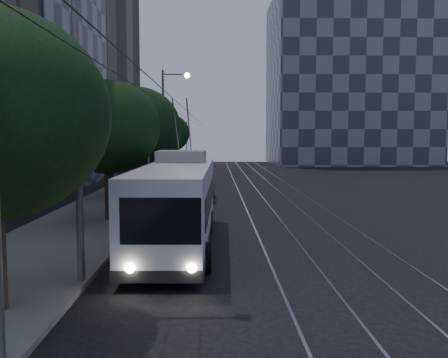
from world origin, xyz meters
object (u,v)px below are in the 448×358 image
object	(u,v)px
trolleybus	(177,203)
car_white_d	(190,168)
pickup_silver	(196,189)
streetlamp_far	(168,115)
car_white_a	(180,181)
car_white_b	(180,179)
streetlamp_near	(92,66)
car_white_c	(198,171)

from	to	relation	value
trolleybus	car_white_d	bearing A→B (deg)	93.31
pickup_silver	car_white_d	distance (m)	21.41
trolleybus	streetlamp_far	world-z (taller)	streetlamp_far
car_white_a	car_white_b	distance (m)	2.88
pickup_silver	streetlamp_far	size ratio (longest dim) A/B	0.53
trolleybus	streetlamp_near	size ratio (longest dim) A/B	1.19
pickup_silver	streetlamp_far	world-z (taller)	streetlamp_far
streetlamp_near	streetlamp_far	world-z (taller)	streetlamp_near
car_white_a	streetlamp_far	xyz separation A→B (m)	(-1.32, 4.75, 5.09)
car_white_b	car_white_c	xyz separation A→B (m)	(1.25, 7.24, 0.12)
car_white_c	car_white_d	distance (m)	5.60
pickup_silver	car_white_c	world-z (taller)	car_white_c
pickup_silver	car_white_c	bearing A→B (deg)	92.08
car_white_b	car_white_d	xyz separation A→B (m)	(0.14, 12.72, 0.02)
streetlamp_far	pickup_silver	bearing A→B (deg)	-75.65
car_white_c	car_white_d	bearing A→B (deg)	103.60
car_white_a	pickup_silver	bearing A→B (deg)	-71.17
car_white_c	streetlamp_near	size ratio (longest dim) A/B	0.47
pickup_silver	car_white_c	xyz separation A→B (m)	(-0.35, 15.88, 0.06)
car_white_a	streetlamp_far	distance (m)	7.09
car_white_c	streetlamp_far	xyz separation A→B (m)	(-2.34, -5.35, 5.05)
car_white_b	streetlamp_far	world-z (taller)	streetlamp_far
car_white_c	car_white_d	xyz separation A→B (m)	(-1.11, 5.49, -0.09)
streetlamp_near	streetlamp_far	distance (m)	28.70
streetlamp_near	car_white_a	bearing A→B (deg)	88.30
trolleybus	car_white_c	xyz separation A→B (m)	(-0.15, 29.13, -0.85)
pickup_silver	car_white_b	size ratio (longest dim) A/B	1.14
car_white_c	trolleybus	bearing A→B (deg)	-87.54
car_white_c	streetlamp_far	bearing A→B (deg)	-111.46
car_white_a	car_white_d	xyz separation A→B (m)	(-0.08, 15.60, -0.06)
trolleybus	pickup_silver	world-z (taller)	trolleybus
trolleybus	car_white_d	xyz separation A→B (m)	(-1.26, 34.61, -0.94)
pickup_silver	trolleybus	bearing A→B (deg)	-90.05
car_white_a	car_white_c	world-z (taller)	car_white_c
trolleybus	streetlamp_near	bearing A→B (deg)	-109.75
car_white_b	car_white_c	distance (m)	7.34
car_white_c	car_white_d	size ratio (longest dim) A/B	1.18
car_white_b	trolleybus	bearing A→B (deg)	-105.23
pickup_silver	streetlamp_near	bearing A→B (deg)	-95.73
car_white_a	car_white_c	bearing A→B (deg)	89.63
car_white_d	streetlamp_far	xyz separation A→B (m)	(-1.23, -10.84, 5.15)
trolleybus	pickup_silver	xyz separation A→B (m)	(0.20, 13.25, -0.90)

